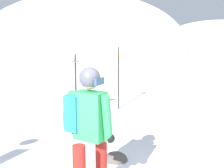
# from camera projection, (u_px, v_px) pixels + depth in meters

# --- Properties ---
(ridge_peak_main) EXTENTS (31.09, 27.98, 16.34)m
(ridge_peak_main) POSITION_uv_depth(u_px,v_px,m) (84.00, 48.00, 43.97)
(ridge_peak_main) COLOR white
(ridge_peak_main) RESTS_ON ground
(ridge_peak_far) EXTENTS (25.24, 22.72, 10.24)m
(ridge_peak_far) POSITION_uv_depth(u_px,v_px,m) (219.00, 44.00, 60.99)
(ridge_peak_far) COLOR white
(ridge_peak_far) RESTS_ON ground
(snowboarder_main) EXTENTS (1.02, 1.65, 1.71)m
(snowboarder_main) POSITION_uv_depth(u_px,v_px,m) (88.00, 133.00, 3.47)
(snowboarder_main) COLOR #D11E5B
(snowboarder_main) RESTS_ON ground
(piste_marker_near) EXTENTS (0.20, 0.20, 1.80)m
(piste_marker_near) POSITION_uv_depth(u_px,v_px,m) (118.00, 73.00, 8.03)
(piste_marker_near) COLOR black
(piste_marker_near) RESTS_ON ground
(piste_marker_far) EXTENTS (0.20, 0.20, 1.70)m
(piste_marker_far) POSITION_uv_depth(u_px,v_px,m) (76.00, 80.00, 7.14)
(piste_marker_far) COLOR black
(piste_marker_far) RESTS_ON ground
(rock_mid) EXTENTS (0.41, 0.35, 0.29)m
(rock_mid) POSITION_uv_depth(u_px,v_px,m) (115.00, 160.00, 4.84)
(rock_mid) COLOR #4C4742
(rock_mid) RESTS_ON ground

